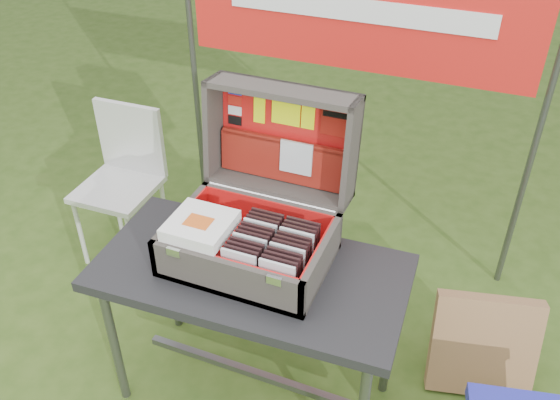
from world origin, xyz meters
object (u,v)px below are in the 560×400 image
at_px(suitcase, 255,190).
at_px(cardboard_box, 484,346).
at_px(chair, 117,191).
at_px(table, 253,335).

xyz_separation_m(suitcase, cardboard_box, (0.87, 0.31, -0.74)).
bearing_deg(suitcase, chair, 154.35).
height_order(table, chair, chair).
bearing_deg(suitcase, table, -78.69).
bearing_deg(cardboard_box, table, -167.46).
xyz_separation_m(table, cardboard_box, (0.85, 0.40, -0.13)).
bearing_deg(chair, table, -30.86).
height_order(suitcase, cardboard_box, suitcase).
distance_m(table, cardboard_box, 0.95).
relative_size(chair, cardboard_box, 1.83).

